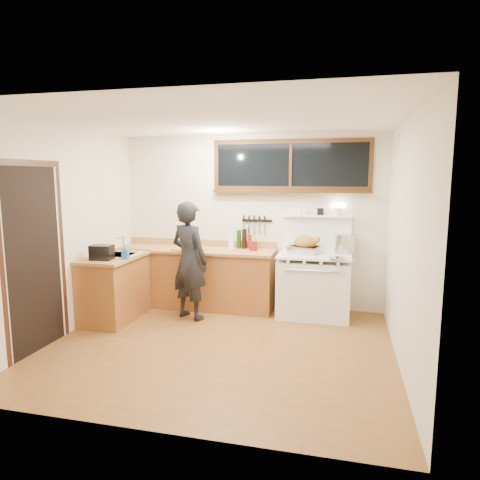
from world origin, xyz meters
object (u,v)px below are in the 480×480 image
(man, at_px, (189,261))
(roast_turkey, at_px, (306,246))
(cutting_board, at_px, (190,246))
(vintage_stove, at_px, (314,284))

(man, relative_size, roast_turkey, 3.25)
(man, xyz_separation_m, roast_turkey, (1.55, 0.58, 0.18))
(cutting_board, xyz_separation_m, roast_turkey, (1.69, 0.17, 0.05))
(vintage_stove, xyz_separation_m, roast_turkey, (-0.14, 0.07, 0.53))
(vintage_stove, distance_m, man, 1.80)
(vintage_stove, xyz_separation_m, man, (-1.69, -0.51, 0.36))
(vintage_stove, xyz_separation_m, cutting_board, (-1.83, -0.10, 0.49))
(vintage_stove, bearing_deg, man, -163.23)
(man, distance_m, cutting_board, 0.45)
(vintage_stove, height_order, roast_turkey, vintage_stove)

